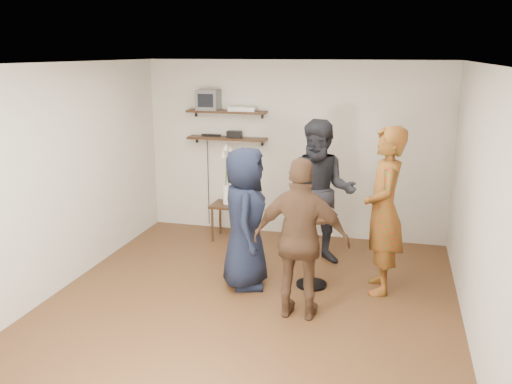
# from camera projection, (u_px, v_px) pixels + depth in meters

# --- Properties ---
(room) EXTENTS (4.58, 5.08, 2.68)m
(room) POSITION_uv_depth(u_px,v_px,m) (249.00, 191.00, 5.67)
(room) COLOR #442A16
(room) RESTS_ON ground
(shelf_upper) EXTENTS (1.20, 0.25, 0.04)m
(shelf_upper) POSITION_uv_depth(u_px,v_px,m) (227.00, 112.00, 8.00)
(shelf_upper) COLOR black
(shelf_upper) RESTS_ON room
(shelf_lower) EXTENTS (1.20, 0.25, 0.04)m
(shelf_lower) POSITION_uv_depth(u_px,v_px,m) (227.00, 138.00, 8.10)
(shelf_lower) COLOR black
(shelf_lower) RESTS_ON room
(crt_monitor) EXTENTS (0.32, 0.30, 0.30)m
(crt_monitor) POSITION_uv_depth(u_px,v_px,m) (209.00, 100.00, 8.02)
(crt_monitor) COLOR #59595B
(crt_monitor) RESTS_ON shelf_upper
(dvd_deck) EXTENTS (0.40, 0.24, 0.06)m
(dvd_deck) POSITION_uv_depth(u_px,v_px,m) (243.00, 109.00, 7.92)
(dvd_deck) COLOR silver
(dvd_deck) RESTS_ON shelf_upper
(radio) EXTENTS (0.22, 0.10, 0.10)m
(radio) POSITION_uv_depth(u_px,v_px,m) (234.00, 134.00, 8.05)
(radio) COLOR black
(radio) RESTS_ON shelf_lower
(power_strip) EXTENTS (0.30, 0.05, 0.03)m
(power_strip) POSITION_uv_depth(u_px,v_px,m) (211.00, 135.00, 8.20)
(power_strip) COLOR black
(power_strip) RESTS_ON shelf_lower
(side_table) EXTENTS (0.46, 0.46, 0.54)m
(side_table) POSITION_uv_depth(u_px,v_px,m) (228.00, 209.00, 7.99)
(side_table) COLOR black
(side_table) RESTS_ON room
(vase_lilies) EXTENTS (0.19, 0.19, 0.92)m
(vase_lilies) POSITION_uv_depth(u_px,v_px,m) (227.00, 185.00, 7.89)
(vase_lilies) COLOR white
(vase_lilies) RESTS_ON side_table
(drinks_table) EXTENTS (0.48, 0.48, 0.87)m
(drinks_table) POSITION_uv_depth(u_px,v_px,m) (313.00, 241.00, 6.34)
(drinks_table) COLOR black
(drinks_table) RESTS_ON room
(wine_glass_fl) EXTENTS (0.06, 0.06, 0.19)m
(wine_glass_fl) POSITION_uv_depth(u_px,v_px,m) (309.00, 205.00, 6.22)
(wine_glass_fl) COLOR silver
(wine_glass_fl) RESTS_ON drinks_table
(wine_glass_fr) EXTENTS (0.07, 0.07, 0.21)m
(wine_glass_fr) POSITION_uv_depth(u_px,v_px,m) (318.00, 205.00, 6.18)
(wine_glass_fr) COLOR silver
(wine_glass_fr) RESTS_ON drinks_table
(wine_glass_bl) EXTENTS (0.06, 0.06, 0.19)m
(wine_glass_bl) POSITION_uv_depth(u_px,v_px,m) (313.00, 203.00, 6.29)
(wine_glass_bl) COLOR silver
(wine_glass_bl) RESTS_ON drinks_table
(wine_glass_br) EXTENTS (0.06, 0.06, 0.19)m
(wine_glass_br) POSITION_uv_depth(u_px,v_px,m) (315.00, 205.00, 6.24)
(wine_glass_br) COLOR silver
(wine_glass_br) RESTS_ON drinks_table
(person_plaid) EXTENTS (0.53, 0.75, 1.93)m
(person_plaid) POSITION_uv_depth(u_px,v_px,m) (384.00, 211.00, 6.12)
(person_plaid) COLOR red
(person_plaid) RESTS_ON room
(person_dark) EXTENTS (0.95, 0.75, 1.89)m
(person_dark) POSITION_uv_depth(u_px,v_px,m) (321.00, 193.00, 6.99)
(person_dark) COLOR black
(person_dark) RESTS_ON room
(person_navy) EXTENTS (0.71, 0.92, 1.67)m
(person_navy) POSITION_uv_depth(u_px,v_px,m) (245.00, 218.00, 6.28)
(person_navy) COLOR black
(person_navy) RESTS_ON room
(person_brown) EXTENTS (1.00, 0.42, 1.70)m
(person_brown) POSITION_uv_depth(u_px,v_px,m) (301.00, 240.00, 5.52)
(person_brown) COLOR #4E3421
(person_brown) RESTS_ON room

